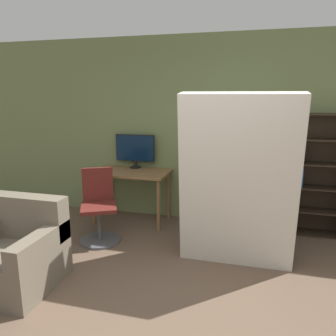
% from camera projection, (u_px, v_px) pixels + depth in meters
% --- Properties ---
extents(wall_back, '(8.00, 0.06, 2.70)m').
position_uv_depth(wall_back, '(209.00, 131.00, 4.76)').
color(wall_back, '#6B7A4C').
rests_on(wall_back, ground).
extents(desk, '(1.11, 0.66, 0.77)m').
position_uv_depth(desk, '(132.00, 179.00, 4.84)').
color(desk, brown).
rests_on(desk, ground).
extents(monitor, '(0.62, 0.17, 0.51)m').
position_uv_depth(monitor, '(135.00, 149.00, 4.97)').
color(monitor, black).
rests_on(monitor, desk).
extents(office_chair, '(0.59, 0.59, 0.94)m').
position_uv_depth(office_chair, '(99.00, 212.00, 4.24)').
color(office_chair, '#4C4C51').
rests_on(office_chair, ground).
extents(bookshelf, '(0.86, 0.31, 1.64)m').
position_uv_depth(bookshelf, '(303.00, 177.00, 4.41)').
color(bookshelf, '#2D2319').
rests_on(bookshelf, ground).
extents(mattress_near, '(1.23, 0.44, 1.90)m').
position_uv_depth(mattress_near, '(238.00, 183.00, 3.48)').
color(mattress_near, beige).
rests_on(mattress_near, ground).
extents(mattress_far, '(1.23, 0.41, 1.90)m').
position_uv_depth(mattress_far, '(240.00, 176.00, 3.80)').
color(mattress_far, beige).
rests_on(mattress_far, ground).
extents(armchair, '(0.85, 0.80, 0.85)m').
position_uv_depth(armchair, '(15.00, 254.00, 3.26)').
color(armchair, '#665B4C').
rests_on(armchair, ground).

